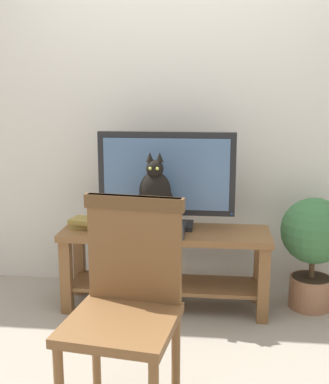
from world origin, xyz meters
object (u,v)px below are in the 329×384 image
tv (166,178)px  potted_plant (313,242)px  media_box (156,229)px  book_stack (88,223)px  cat (156,198)px  tv_stand (165,254)px  wooden_chair (127,296)px

tv → potted_plant: size_ratio=1.19×
media_box → book_stack: size_ratio=1.51×
cat → potted_plant: bearing=10.8°
cat → media_box: bearing=95.2°
tv → tv_stand: bearing=-90.0°
tv_stand → cat: size_ratio=2.88×
tv_stand → tv: size_ratio=1.52×
potted_plant → media_box: bearing=-169.9°
wooden_chair → book_stack: size_ratio=4.00×
wooden_chair → media_box: bearing=90.3°
cat → potted_plant: size_ratio=0.63×
tv_stand → wooden_chair: wooden_chair is taller
cat → wooden_chair: bearing=-89.7°
media_box → book_stack: book_stack is taller
tv → media_box: bearing=-109.0°
media_box → cat: size_ratio=0.79×
wooden_chair → potted_plant: (1.00, 1.21, -0.11)m
tv → book_stack: size_ratio=3.63×
book_stack → tv: bearing=6.8°
cat → tv_stand: bearing=61.9°
cat → book_stack: (-0.46, 0.10, -0.20)m
cat → potted_plant: 1.07m
tv → media_box: 0.34m
media_box → cat: (0.00, -0.01, 0.21)m
tv → wooden_chair: size_ratio=0.91×
media_box → wooden_chair: bearing=-89.7°
tv_stand → book_stack: book_stack is taller
wooden_chair → cat: bearing=90.3°
tv_stand → wooden_chair: size_ratio=1.38×
tv → book_stack: 0.60m
tv_stand → media_box: 0.21m
tv_stand → cat: cat is taller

